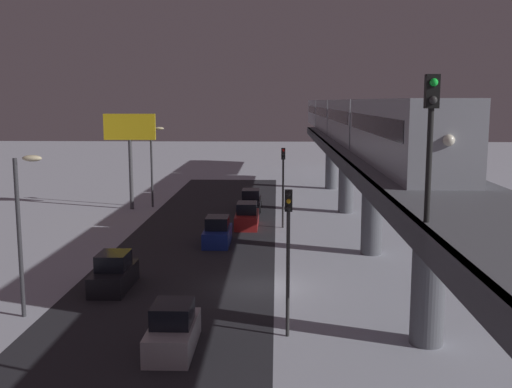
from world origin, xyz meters
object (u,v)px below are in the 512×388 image
sedan_black_2 (114,274)px  traffic_light_near (288,242)px  rail_signal (431,122)px  sedan_black (251,202)px  sedan_silver (173,331)px  sedan_red (247,217)px  traffic_light_mid (283,176)px  sedan_blue (217,233)px  subway_train (342,117)px  commercial_billboard (130,136)px

sedan_black_2 → traffic_light_near: (-9.30, 6.51, 3.40)m
rail_signal → sedan_black_2: bearing=-49.4°
sedan_black → sedan_silver: 32.14m
sedan_silver → sedan_black_2: (4.60, -8.09, 0.00)m
rail_signal → sedan_black: (6.53, -39.08, -8.72)m
traffic_light_near → sedan_silver: bearing=18.5°
rail_signal → sedan_black: rail_signal is taller
sedan_red → traffic_light_mid: size_ratio=0.71×
sedan_black → sedan_blue: (1.80, 13.43, 0.01)m
subway_train → sedan_red: subway_train is taller
subway_train → traffic_light_mid: size_ratio=11.57×
sedan_blue → commercial_billboard: size_ratio=0.47×
rail_signal → traffic_light_near: rail_signal is taller
commercial_billboard → sedan_silver: bearing=106.2°
sedan_black → traffic_light_near: bearing=-84.6°
rail_signal → sedan_blue: rail_signal is taller
sedan_black → sedan_blue: size_ratio=1.08×
traffic_light_mid → sedan_silver: bearing=79.1°
sedan_blue → sedan_red: (-1.80, -6.05, 0.00)m
sedan_blue → commercial_billboard: bearing=124.4°
sedan_black → commercial_billboard: 12.75m
sedan_black_2 → traffic_light_mid: size_ratio=0.66×
sedan_silver → traffic_light_mid: bearing=79.1°
subway_train → sedan_black_2: size_ratio=17.44×
sedan_blue → sedan_black_2: 11.53m
rail_signal → traffic_light_near: size_ratio=0.62×
subway_train → sedan_black_2: bearing=61.6°
subway_train → sedan_silver: bearing=73.7°
sedan_black_2 → traffic_light_near: size_ratio=0.66×
commercial_billboard → sedan_black_2: bearing=101.2°
traffic_light_mid → commercial_billboard: commercial_billboard is taller
subway_train → traffic_light_near: subway_train is taller
sedan_black → commercial_billboard: (11.23, -0.35, 6.04)m
subway_train → rail_signal: bearing=87.1°
sedan_silver → sedan_black_2: bearing=119.6°
rail_signal → sedan_red: 33.52m
subway_train → sedan_blue: 21.67m
rail_signal → commercial_billboard: bearing=-65.8°
sedan_silver → traffic_light_mid: traffic_light_mid is taller
sedan_black_2 → traffic_light_mid: bearing=-119.7°
sedan_black → traffic_light_near: traffic_light_near is taller
subway_train → sedan_black: subway_train is taller
sedan_red → traffic_light_near: 23.56m
rail_signal → sedan_silver: bearing=-40.0°
sedan_red → commercial_billboard: bearing=145.5°
sedan_blue → traffic_light_near: traffic_light_near is taller
traffic_light_mid → sedan_red: bearing=-6.8°
sedan_silver → sedan_red: 24.78m
sedan_black_2 → rail_signal: bearing=130.6°
sedan_blue → traffic_light_mid: (-4.70, -5.70, 3.40)m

